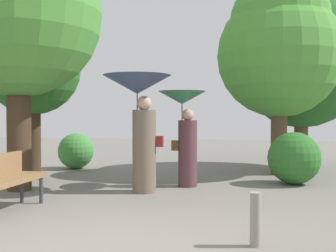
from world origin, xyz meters
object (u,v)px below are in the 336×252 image
(person_left, at_px, (140,108))
(tree_mid_right, at_px, (302,58))
(person_right, at_px, (185,123))
(path_marker_post, at_px, (255,219))
(park_bench, at_px, (2,177))
(tree_near_right, at_px, (279,45))
(tree_near_left, at_px, (33,58))

(person_left, bearing_deg, tree_mid_right, -45.39)
(person_right, bearing_deg, path_marker_post, -166.44)
(person_left, relative_size, path_marker_post, 3.68)
(park_bench, bearing_deg, person_right, -39.89)
(tree_near_right, relative_size, tree_mid_right, 1.02)
(park_bench, height_order, tree_near_left, tree_near_left)
(tree_near_left, height_order, tree_near_right, tree_near_right)
(tree_near_left, bearing_deg, person_right, -3.99)
(tree_near_right, xyz_separation_m, path_marker_post, (-0.50, -5.68, -2.78))
(park_bench, height_order, tree_mid_right, tree_mid_right)
(person_left, height_order, tree_mid_right, tree_mid_right)
(person_right, xyz_separation_m, park_bench, (-2.20, -2.74, -0.75))
(person_right, distance_m, path_marker_post, 3.96)
(person_right, bearing_deg, park_bench, 133.34)
(person_right, relative_size, path_marker_post, 3.24)
(person_right, height_order, path_marker_post, person_right)
(person_right, relative_size, tree_near_left, 0.47)
(person_left, xyz_separation_m, tree_near_left, (-2.75, 1.03, 1.12))
(person_left, relative_size, park_bench, 1.42)
(park_bench, relative_size, tree_near_left, 0.38)
(tree_near_left, distance_m, tree_mid_right, 6.76)
(person_left, distance_m, person_right, 1.09)
(park_bench, bearing_deg, person_left, -38.87)
(tree_near_right, distance_m, path_marker_post, 6.35)
(person_right, bearing_deg, tree_mid_right, -44.48)
(park_bench, xyz_separation_m, tree_near_right, (4.11, 4.85, 2.56))
(tree_near_right, xyz_separation_m, tree_mid_right, (0.63, 1.30, -0.16))
(tree_near_left, relative_size, tree_near_right, 0.83)
(tree_near_right, height_order, path_marker_post, tree_near_right)
(park_bench, relative_size, tree_mid_right, 0.32)
(path_marker_post, bearing_deg, tree_near_left, 141.77)
(person_right, bearing_deg, tree_near_left, 78.14)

